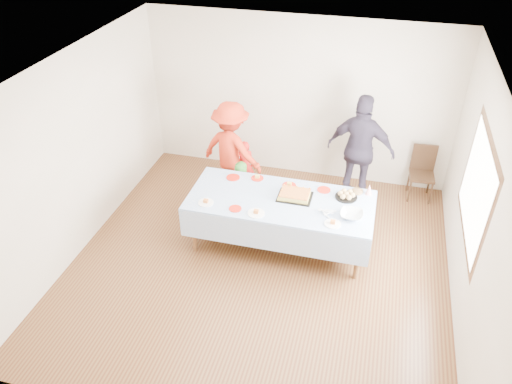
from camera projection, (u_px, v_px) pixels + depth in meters
ground at (260, 263)px, 6.83m from camera, size 5.00×5.00×0.00m
room_walls at (265, 150)px, 5.84m from camera, size 5.04×5.04×2.72m
party_table at (280, 203)px, 6.76m from camera, size 2.50×1.10×0.78m
birthday_cake at (295, 195)px, 6.75m from camera, size 0.46×0.36×0.08m
rolls_tray at (346, 195)px, 6.74m from camera, size 0.30×0.30×0.09m
punch_bowl at (352, 215)px, 6.38m from camera, size 0.30×0.30×0.07m
party_hat at (369, 189)px, 6.79m from camera, size 0.09×0.09×0.15m
fork_pile at (327, 212)px, 6.43m from camera, size 0.24×0.18×0.07m
plate_red_far_a at (233, 177)px, 7.18m from camera, size 0.19×0.19×0.01m
plate_red_far_b at (257, 178)px, 7.16m from camera, size 0.18×0.18×0.01m
plate_red_far_c at (289, 185)px, 7.00m from camera, size 0.19×0.19×0.01m
plate_red_far_d at (324, 190)px, 6.91m from camera, size 0.18×0.18×0.01m
plate_red_near at (235, 209)px, 6.54m from camera, size 0.17×0.17×0.01m
plate_white_left at (206, 203)px, 6.65m from camera, size 0.21×0.21×0.01m
plate_white_mid at (256, 213)px, 6.46m from camera, size 0.23×0.23×0.01m
plate_white_right at (333, 224)px, 6.27m from camera, size 0.21×0.21×0.01m
dining_chair at (422, 169)px, 7.93m from camera, size 0.40×0.40×0.88m
toddler_left at (244, 165)px, 8.13m from camera, size 0.38×0.32×0.88m
toddler_mid at (241, 186)px, 7.66m from camera, size 0.43×0.30×0.83m
toddler_right at (353, 213)px, 7.08m from camera, size 0.45×0.37×0.85m
adult_left at (231, 150)px, 7.82m from camera, size 1.15×0.85×1.59m
adult_right at (361, 150)px, 7.64m from camera, size 1.10×0.59×1.78m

